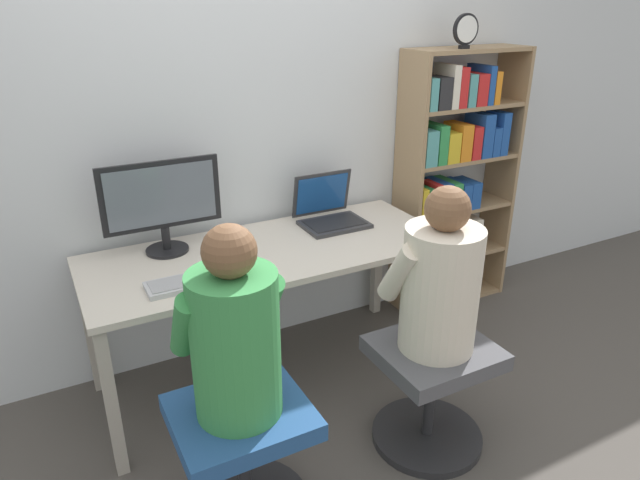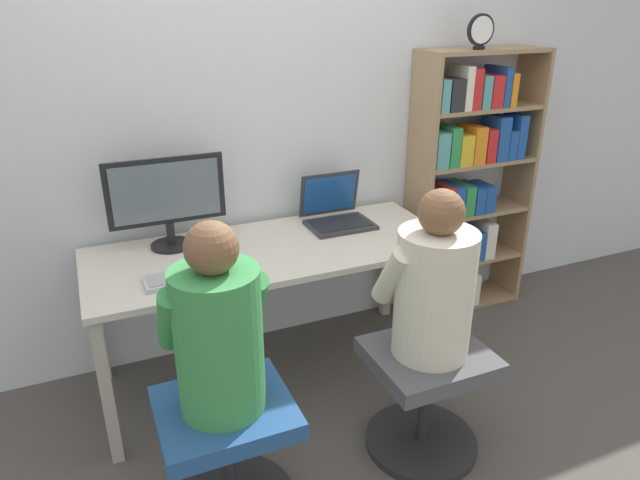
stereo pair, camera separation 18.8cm
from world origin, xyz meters
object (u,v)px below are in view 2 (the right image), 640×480
Objects in this scene: laptop at (337,214)px; office_chair_left at (228,449)px; keyboard at (190,277)px; desk_clock at (481,31)px; desktop_monitor at (167,199)px; person_at_laptop at (434,285)px; bookshelf at (464,191)px; office_chair_right at (425,391)px; person_at_monitor at (218,331)px.

laptop is 0.67× the size of office_chair_left.
desk_clock is at bearing 12.17° from keyboard.
desktop_monitor reaches higher than office_chair_left.
laptop is at bearing 89.89° from person_at_laptop.
person_at_laptop is 1.32m from bookshelf.
bookshelf reaches higher than person_at_laptop.
office_chair_right is 1.00m from person_at_monitor.
desk_clock is (1.68, 0.36, 0.94)m from keyboard.
laptop reaches higher than office_chair_right.
office_chair_right is at bearing -34.24° from keyboard.
bookshelf reaches higher than laptop.
office_chair_left is 2.38m from desk_clock.
office_chair_right is (-0.00, -0.92, -0.49)m from laptop.
desktop_monitor is at bearing -178.99° from bookshelf.
person_at_laptop is at bearing -33.99° from keyboard.
person_at_laptop is (0.86, 0.00, 0.51)m from office_chair_left.
office_chair_left is 0.31× the size of bookshelf.
bookshelf is at bearing 48.39° from person_at_laptop.
person_at_laptop is (0.85, -0.57, 0.06)m from keyboard.
desktop_monitor is 0.45m from keyboard.
bookshelf is (1.72, 0.42, 0.04)m from keyboard.
bookshelf is at bearing 48.55° from office_chair_right.
keyboard is (0.01, -0.38, -0.23)m from desktop_monitor.
desktop_monitor is at bearing 177.25° from laptop.
keyboard is at bearing 88.30° from person_at_monitor.
person_at_laptop is (0.00, 0.01, 0.51)m from office_chair_right.
office_chair_right is (0.85, -0.58, -0.45)m from keyboard.
desktop_monitor is 0.88m from laptop.
bookshelf is (1.74, 0.98, -0.03)m from person_at_monitor.
desk_clock is at bearing 1.28° from laptop.
desk_clock reaches higher than office_chair_left.
keyboard is at bearing -166.45° from bookshelf.
office_chair_right is at bearing -0.60° from person_at_monitor.
bookshelf is at bearing 29.60° from office_chair_left.
bookshelf is 8.76× the size of desk_clock.
person_at_monitor is (-0.86, 0.01, 0.51)m from office_chair_right.
office_chair_right is at bearing -90.00° from person_at_laptop.
keyboard is 1.96m from desk_clock.
laptop is at bearing -175.31° from bookshelf.
desktop_monitor reaches higher than office_chair_right.
bookshelf is at bearing 50.77° from desk_clock.
keyboard is 1.12m from office_chair_right.
laptop is at bearing -178.72° from desk_clock.
office_chair_right is 0.51m from person_at_laptop.
laptop is 1.35m from office_chair_left.
person_at_monitor is at bearing -151.28° from desk_clock.
keyboard is at bearing 146.01° from person_at_laptop.
laptop is 0.48× the size of person_at_monitor.
person_at_laptop is at bearing -90.11° from laptop.
person_at_laptop is (0.86, -0.00, -0.00)m from person_at_monitor.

